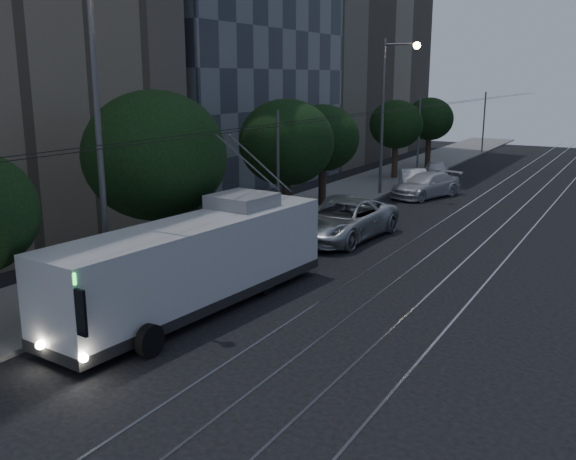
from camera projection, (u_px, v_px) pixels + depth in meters
The scene contains 17 objects.
ground at pixel (261, 333), 19.13m from camera, with size 120.00×120.00×0.00m, color black.
sidewalk at pixel (330, 199), 39.62m from camera, with size 5.00×90.00×0.15m, color slate.
tram_rails at pixel (495, 217), 34.82m from camera, with size 4.52×90.00×0.02m.
overhead_wires at pixel (369, 146), 37.61m from camera, with size 2.23×90.00×6.00m.
trolleybus at pixel (199, 262), 20.86m from camera, with size 3.37×11.53×5.63m.
pickup_silver at pixel (344, 220), 30.07m from camera, with size 3.03×6.57×1.82m, color #B4B8BC.
car_white_a at pixel (337, 210), 33.07m from camera, with size 1.81×4.51×1.54m, color silver.
car_white_b at pixel (426, 185), 40.53m from camera, with size 2.15×5.29×1.54m, color silver.
car_white_c at pixel (413, 181), 42.04m from camera, with size 1.63×4.67×1.54m, color silver.
car_white_d at pixel (436, 170), 47.61m from camera, with size 1.60×3.97×1.35m, color silver.
tree_1 at pixel (155, 156), 24.51m from camera, with size 5.52×5.52×7.01m.
tree_2 at pixel (286, 143), 32.16m from camera, with size 4.82×4.82×6.41m.
tree_3 at pixel (323, 138), 35.88m from camera, with size 4.13×4.13×5.98m.
tree_4 at pixel (396, 125), 46.81m from camera, with size 3.92×3.92×5.83m.
tree_5 at pixel (430, 119), 51.93m from camera, with size 3.81×3.81×5.83m.
streetlamp_near at pixel (107, 111), 19.94m from camera, with size 2.58×0.44×10.74m.
streetlamp_far at pixel (389, 102), 39.86m from camera, with size 2.37×0.44×9.76m.
Camera 1 is at (9.55, -15.14, 7.47)m, focal length 40.00 mm.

